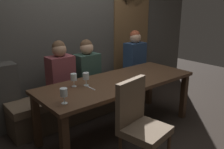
% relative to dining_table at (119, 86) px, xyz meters
% --- Properties ---
extents(ground, '(9.00, 9.00, 0.00)m').
position_rel_dining_table_xyz_m(ground, '(0.00, 0.00, -0.65)').
color(ground, black).
extents(back_wall_tiled, '(6.00, 0.12, 3.00)m').
position_rel_dining_table_xyz_m(back_wall_tiled, '(0.00, 1.22, 0.85)').
color(back_wall_tiled, '#4C4944').
rests_on(back_wall_tiled, ground).
extents(arched_door, '(0.90, 0.05, 2.55)m').
position_rel_dining_table_xyz_m(arched_door, '(1.35, 1.15, 0.71)').
color(arched_door, brown).
rests_on(arched_door, ground).
extents(dining_table, '(2.20, 0.84, 0.74)m').
position_rel_dining_table_xyz_m(dining_table, '(0.00, 0.00, 0.00)').
color(dining_table, '#412B1C').
rests_on(dining_table, ground).
extents(banquette_bench, '(2.50, 0.44, 0.45)m').
position_rel_dining_table_xyz_m(banquette_bench, '(0.00, 0.70, -0.42)').
color(banquette_bench, '#4A3C2E').
rests_on(banquette_bench, ground).
extents(chair_near_side, '(0.51, 0.51, 0.98)m').
position_rel_dining_table_xyz_m(chair_near_side, '(-0.35, -0.72, -0.09)').
color(chair_near_side, '#4C3321').
rests_on(chair_near_side, ground).
extents(diner_redhead, '(0.36, 0.24, 0.79)m').
position_rel_dining_table_xyz_m(diner_redhead, '(-0.49, 0.68, 0.17)').
color(diner_redhead, brown).
rests_on(diner_redhead, banquette_bench).
extents(diner_bearded, '(0.36, 0.24, 0.76)m').
position_rel_dining_table_xyz_m(diner_bearded, '(-0.05, 0.67, 0.16)').
color(diner_bearded, '#2D473D').
rests_on(diner_bearded, banquette_bench).
extents(diner_far_end, '(0.36, 0.24, 0.82)m').
position_rel_dining_table_xyz_m(diner_far_end, '(1.01, 0.71, 0.19)').
color(diner_far_end, navy).
rests_on(diner_far_end, banquette_bench).
extents(wine_glass_far_right, '(0.08, 0.08, 0.16)m').
position_rel_dining_table_xyz_m(wine_glass_far_right, '(-0.93, -0.21, 0.20)').
color(wine_glass_far_right, silver).
rests_on(wine_glass_far_right, dining_table).
extents(wine_glass_center_back, '(0.08, 0.08, 0.16)m').
position_rel_dining_table_xyz_m(wine_glass_center_back, '(-0.45, 0.11, 0.20)').
color(wine_glass_center_back, silver).
rests_on(wine_glass_center_back, dining_table).
extents(wine_glass_near_left, '(0.08, 0.08, 0.16)m').
position_rel_dining_table_xyz_m(wine_glass_near_left, '(-0.58, 0.17, 0.20)').
color(wine_glass_near_left, silver).
rests_on(wine_glass_near_left, dining_table).
extents(fork_on_table, '(0.02, 0.17, 0.01)m').
position_rel_dining_table_xyz_m(fork_on_table, '(-0.47, -0.02, 0.09)').
color(fork_on_table, silver).
rests_on(fork_on_table, dining_table).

